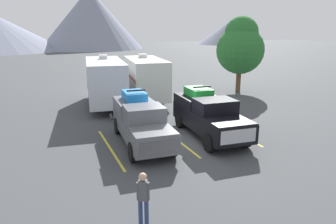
{
  "coord_description": "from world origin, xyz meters",
  "views": [
    {
      "loc": [
        -6.24,
        -13.07,
        5.55
      ],
      "look_at": [
        0.0,
        1.68,
        1.2
      ],
      "focal_mm": 32.7,
      "sensor_mm": 36.0,
      "label": 1
    }
  ],
  "objects": [
    {
      "name": "camper_trailer_a",
      "position": [
        -1.81,
        9.27,
        1.94
      ],
      "size": [
        3.53,
        8.64,
        3.67
      ],
      "color": "silver",
      "rests_on": "ground"
    },
    {
      "name": "mountain_ridge",
      "position": [
        -3.94,
        83.37,
        5.87
      ],
      "size": [
        134.22,
        44.91,
        16.59
      ],
      "color": "gray",
      "rests_on": "ground"
    },
    {
      "name": "ground_plane",
      "position": [
        0.0,
        0.0,
        0.0
      ],
      "size": [
        240.0,
        240.0,
        0.0
      ],
      "primitive_type": "plane",
      "color": "#3F4244"
    },
    {
      "name": "person_a",
      "position": [
        -3.88,
        -5.67,
        0.97
      ],
      "size": [
        0.35,
        0.28,
        1.69
      ],
      "color": "navy",
      "rests_on": "ground"
    },
    {
      "name": "lot_stripe_c",
      "position": [
        3.45,
        0.68,
        0.0
      ],
      "size": [
        0.12,
        5.5,
        0.01
      ],
      "primitive_type": "cube",
      "color": "gold",
      "rests_on": "ground"
    },
    {
      "name": "lot_stripe_a",
      "position": [
        -3.45,
        0.68,
        0.0
      ],
      "size": [
        0.12,
        5.5,
        0.01
      ],
      "primitive_type": "cube",
      "color": "gold",
      "rests_on": "ground"
    },
    {
      "name": "lot_stripe_b",
      "position": [
        0.0,
        0.68,
        0.0
      ],
      "size": [
        0.12,
        5.5,
        0.01
      ],
      "primitive_type": "cube",
      "color": "gold",
      "rests_on": "ground"
    },
    {
      "name": "tree_a",
      "position": [
        10.61,
        10.11,
        4.1
      ],
      "size": [
        4.25,
        4.25,
        6.7
      ],
      "color": "brown",
      "rests_on": "ground"
    },
    {
      "name": "pickup_truck_b",
      "position": [
        1.85,
        0.55,
        1.18
      ],
      "size": [
        2.57,
        5.89,
        2.54
      ],
      "color": "black",
      "rests_on": "ground"
    },
    {
      "name": "pickup_truck_a",
      "position": [
        -1.82,
        0.92,
        1.17
      ],
      "size": [
        2.42,
        5.88,
        2.56
      ],
      "color": "#595B60",
      "rests_on": "ground"
    },
    {
      "name": "camper_trailer_b",
      "position": [
        1.37,
        9.43,
        1.93
      ],
      "size": [
        3.38,
        7.78,
        3.65
      ],
      "color": "silver",
      "rests_on": "ground"
    }
  ]
}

